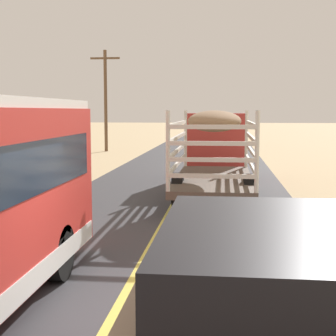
# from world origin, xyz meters

# --- Properties ---
(ground_plane) EXTENTS (240.00, 240.00, 0.00)m
(ground_plane) POSITION_xyz_m (0.00, 0.00, 0.00)
(ground_plane) COLOR #CCB284
(road_surface) EXTENTS (8.00, 120.00, 0.02)m
(road_surface) POSITION_xyz_m (0.00, 0.00, 0.01)
(road_surface) COLOR #38383D
(road_surface) RESTS_ON ground
(road_centre_line) EXTENTS (0.16, 117.60, 0.00)m
(road_centre_line) POSITION_xyz_m (0.00, 0.00, 0.02)
(road_centre_line) COLOR #D8CC4C
(road_centre_line) RESTS_ON road_surface
(livestock_truck) EXTENTS (2.53, 9.70, 3.02)m
(livestock_truck) POSITION_xyz_m (1.29, 12.80, 1.79)
(livestock_truck) COLOR #B2332D
(livestock_truck) RESTS_ON road_surface
(car_far) EXTENTS (1.90, 4.62, 1.93)m
(car_far) POSITION_xyz_m (2.11, 37.60, 1.09)
(car_far) COLOR silver
(car_far) RESTS_ON road_surface
(power_pole_mid) EXTENTS (2.20, 0.24, 7.47)m
(power_pole_mid) POSITION_xyz_m (-7.15, 29.75, 4.02)
(power_pole_mid) COLOR brown
(power_pole_mid) RESTS_ON ground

